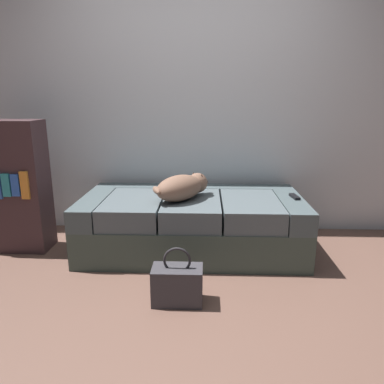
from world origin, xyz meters
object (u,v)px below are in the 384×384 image
tv_remote (295,197)px  handbag (177,284)px  couch (192,223)px  bookshelf (12,187)px  dog_tan (183,187)px

tv_remote → handbag: size_ratio=0.40×
couch → bookshelf: size_ratio=1.66×
dog_tan → tv_remote: size_ratio=3.51×
tv_remote → bookshelf: bookshelf is taller
couch → dog_tan: (-0.07, -0.10, 0.34)m
tv_remote → handbag: (-0.91, -0.83, -0.36)m
dog_tan → tv_remote: bearing=4.7°
dog_tan → tv_remote: (0.92, 0.07, -0.09)m
couch → dog_tan: dog_tan is taller
couch → handbag: couch is taller
tv_remote → handbag: tv_remote is taller
couch → handbag: bearing=-94.2°
couch → tv_remote: size_ratio=12.21×
bookshelf → dog_tan: bearing=-2.3°
dog_tan → tv_remote: dog_tan is taller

